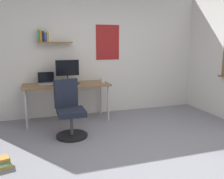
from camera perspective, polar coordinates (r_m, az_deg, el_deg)
ground_plane at (r=3.36m, az=6.85°, el=-16.47°), size 5.20×5.20×0.00m
wall_back at (r=5.31m, az=-4.26°, el=8.32°), size 5.00×0.30×2.60m
desk at (r=4.85m, az=-10.62°, el=0.49°), size 1.66×0.66×0.75m
office_chair at (r=4.10m, az=-9.91°, el=-5.31°), size 0.52×0.54×0.95m
laptop at (r=4.95m, az=-15.22°, el=1.92°), size 0.31×0.21×0.23m
monitor_primary at (r=4.91m, az=-10.45°, el=4.60°), size 0.46×0.17×0.46m
keyboard at (r=4.75m, az=-11.51°, el=1.17°), size 0.37×0.13×0.02m
computer_mouse at (r=4.78m, az=-8.19°, el=1.44°), size 0.10×0.06×0.03m
coffee_mug at (r=4.95m, az=-2.19°, el=2.20°), size 0.08×0.08×0.09m
book_stack_on_floor at (r=3.46m, az=-24.74°, el=-15.42°), size 0.26×0.20×0.13m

